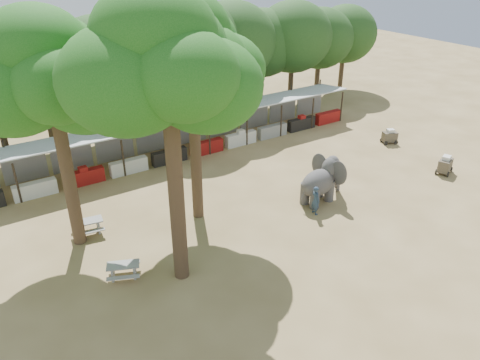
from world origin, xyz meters
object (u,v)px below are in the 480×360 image
elephant (322,180)px  picnic_table_far (88,225)px  handler (316,200)px  cart_back (390,136)px  yard_tree_left (45,75)px  yard_tree_back (186,53)px  cart_front (445,165)px  yard_tree_center (161,65)px  picnic_table_near (123,269)px

elephant → picnic_table_far: 12.68m
handler → cart_back: (11.02, 4.52, -0.29)m
yard_tree_left → picnic_table_far: size_ratio=6.60×
yard_tree_left → yard_tree_back: size_ratio=0.97×
handler → cart_front: size_ratio=1.16×
cart_front → cart_back: (0.92, 5.23, -0.05)m
picnic_table_far → cart_front: cart_front is taller
yard_tree_center → elephant: (9.79, 1.55, -7.98)m
picnic_table_far → cart_back: bearing=8.1°
picnic_table_near → yard_tree_back: bearing=53.6°
yard_tree_center → picnic_table_far: (-2.30, 5.29, -8.72)m
elephant → cart_front: (8.79, -1.68, -0.65)m
yard_tree_left → cart_back: size_ratio=8.59×
yard_tree_back → picnic_table_far: size_ratio=6.81×
handler → elephant: bearing=-47.5°
yard_tree_center → cart_front: (18.58, -0.12, -8.63)m
handler → yard_tree_back: bearing=64.2°
yard_tree_center → picnic_table_far: 10.46m
picnic_table_far → cart_front: (20.89, -5.41, 0.09)m
yard_tree_left → yard_tree_center: 5.92m
picnic_table_near → handler: bearing=20.7°
yard_tree_back → picnic_table_far: 9.73m
yard_tree_left → elephant: size_ratio=3.35×
yard_tree_center → picnic_table_near: (-2.04, 1.03, -8.75)m
picnic_table_far → cart_back: (21.80, -0.18, 0.04)m
yard_tree_left → cart_front: size_ratio=7.86×
yard_tree_center → picnic_table_far: bearing=113.5°
picnic_table_far → yard_tree_left: bearing=-149.1°
yard_tree_center → cart_front: yard_tree_center is taller
yard_tree_left → elephant: 14.97m
handler → yard_tree_left: bearing=75.1°
elephant → cart_front: bearing=-19.5°
yard_tree_center → cart_back: size_ratio=9.39×
elephant → picnic_table_far: size_ratio=1.97×
picnic_table_near → picnic_table_far: size_ratio=1.06×
picnic_table_near → cart_back: size_ratio=1.38×
handler → cart_back: bearing=-61.6°
cart_front → picnic_table_near: bearing=155.7°
handler → yard_tree_center: bearing=100.1°
yard_tree_center → picnic_table_near: yard_tree_center is taller
cart_front → picnic_table_far: bearing=144.3°
yard_tree_left → picnic_table_near: 8.76m
yard_tree_center → yard_tree_left: bearing=121.0°
cart_front → cart_back: bearing=58.9°
picnic_table_far → cart_front: size_ratio=1.19×
picnic_table_far → picnic_table_near: bearing=-77.9°
elephant → handler: elephant is taller
picnic_table_near → picnic_table_far: 4.26m
picnic_table_near → picnic_table_far: picnic_table_far is taller
elephant → cart_front: 8.97m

